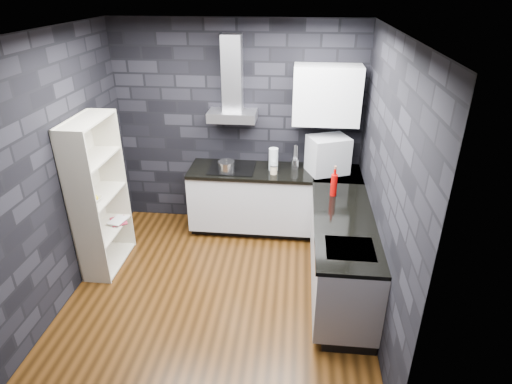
% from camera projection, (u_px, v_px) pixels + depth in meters
% --- Properties ---
extents(ground, '(3.20, 3.20, 0.00)m').
position_uv_depth(ground, '(221.00, 289.00, 4.76)').
color(ground, '#42250C').
extents(ceiling, '(3.20, 3.20, 0.00)m').
position_uv_depth(ceiling, '(209.00, 32.00, 3.56)').
color(ceiling, silver).
extents(wall_back, '(3.20, 0.05, 2.70)m').
position_uv_depth(wall_back, '(239.00, 127.00, 5.61)').
color(wall_back, black).
rests_on(wall_back, ground).
extents(wall_front, '(3.20, 0.05, 2.70)m').
position_uv_depth(wall_front, '(168.00, 285.00, 2.72)').
color(wall_front, black).
rests_on(wall_front, ground).
extents(wall_left, '(0.05, 3.20, 2.70)m').
position_uv_depth(wall_left, '(57.00, 172.00, 4.31)').
color(wall_left, black).
rests_on(wall_left, ground).
extents(wall_right, '(0.05, 3.20, 2.70)m').
position_uv_depth(wall_right, '(386.00, 186.00, 4.01)').
color(wall_right, black).
rests_on(wall_right, ground).
extents(toekick_back, '(2.18, 0.50, 0.10)m').
position_uv_depth(toekick_back, '(273.00, 225.00, 5.89)').
color(toekick_back, black).
rests_on(toekick_back, ground).
extents(toekick_right, '(0.50, 1.78, 0.10)m').
position_uv_depth(toekick_right, '(342.00, 287.00, 4.71)').
color(toekick_right, black).
rests_on(toekick_right, ground).
extents(counter_back_cab, '(2.20, 0.60, 0.76)m').
position_uv_depth(counter_back_cab, '(274.00, 199.00, 5.66)').
color(counter_back_cab, '#B8B8BC').
rests_on(counter_back_cab, ground).
extents(counter_right_cab, '(0.60, 1.80, 0.76)m').
position_uv_depth(counter_right_cab, '(342.00, 255.00, 4.52)').
color(counter_right_cab, '#B8B8BC').
rests_on(counter_right_cab, ground).
extents(counter_back_top, '(2.20, 0.62, 0.04)m').
position_uv_depth(counter_back_top, '(274.00, 172.00, 5.47)').
color(counter_back_top, black).
rests_on(counter_back_top, counter_back_cab).
extents(counter_right_top, '(0.62, 1.80, 0.04)m').
position_uv_depth(counter_right_top, '(344.00, 222.00, 4.34)').
color(counter_right_top, black).
rests_on(counter_right_top, counter_right_cab).
extents(counter_corner_top, '(0.62, 0.62, 0.04)m').
position_uv_depth(counter_corner_top, '(337.00, 174.00, 5.41)').
color(counter_corner_top, black).
rests_on(counter_corner_top, counter_right_cab).
extents(hood_body, '(0.60, 0.34, 0.12)m').
position_uv_depth(hood_body, '(232.00, 116.00, 5.34)').
color(hood_body, '#BCBCC0').
rests_on(hood_body, wall_back).
extents(hood_chimney, '(0.24, 0.20, 0.90)m').
position_uv_depth(hood_chimney, '(232.00, 73.00, 5.18)').
color(hood_chimney, '#BCBCC0').
rests_on(hood_chimney, hood_body).
extents(upper_cabinet, '(0.80, 0.35, 0.70)m').
position_uv_depth(upper_cabinet, '(327.00, 95.00, 5.10)').
color(upper_cabinet, silver).
rests_on(upper_cabinet, wall_back).
extents(cooktop, '(0.58, 0.50, 0.01)m').
position_uv_depth(cooktop, '(232.00, 168.00, 5.52)').
color(cooktop, black).
rests_on(cooktop, counter_back_top).
extents(sink_rim, '(0.44, 0.40, 0.01)m').
position_uv_depth(sink_rim, '(350.00, 249.00, 3.89)').
color(sink_rim, '#BCBCC0').
rests_on(sink_rim, counter_right_top).
extents(pot, '(0.25, 0.25, 0.12)m').
position_uv_depth(pot, '(226.00, 167.00, 5.38)').
color(pot, '#BCBCC1').
rests_on(pot, cooktop).
extents(glass_vase, '(0.14, 0.14, 0.29)m').
position_uv_depth(glass_vase, '(273.00, 159.00, 5.42)').
color(glass_vase, silver).
rests_on(glass_vase, counter_back_top).
extents(storage_jar, '(0.11, 0.11, 0.11)m').
position_uv_depth(storage_jar, '(274.00, 170.00, 5.35)').
color(storage_jar, beige).
rests_on(storage_jar, counter_back_top).
extents(utensil_crock, '(0.13, 0.13, 0.13)m').
position_uv_depth(utensil_crock, '(295.00, 164.00, 5.49)').
color(utensil_crock, '#BCBCC1').
rests_on(utensil_crock, counter_back_top).
extents(appliance_garage, '(0.58, 0.52, 0.47)m').
position_uv_depth(appliance_garage, '(328.00, 155.00, 5.33)').
color(appliance_garage, '#B4B8BD').
rests_on(appliance_garage, counter_back_top).
extents(red_bottle, '(0.08, 0.08, 0.25)m').
position_uv_depth(red_bottle, '(334.00, 185.00, 4.78)').
color(red_bottle, '#A90605').
rests_on(red_bottle, counter_right_top).
extents(bookshelf, '(0.45, 0.84, 1.80)m').
position_uv_depth(bookshelf, '(99.00, 196.00, 4.81)').
color(bookshelf, beige).
rests_on(bookshelf, ground).
extents(fruit_bowl, '(0.24, 0.24, 0.05)m').
position_uv_depth(fruit_bowl, '(93.00, 200.00, 4.66)').
color(fruit_bowl, white).
rests_on(fruit_bowl, bookshelf).
extents(book_red, '(0.16, 0.11, 0.24)m').
position_uv_depth(book_red, '(110.00, 215.00, 5.09)').
color(book_red, maroon).
rests_on(book_red, bookshelf).
extents(book_second, '(0.17, 0.06, 0.23)m').
position_uv_depth(book_second, '(111.00, 212.00, 5.12)').
color(book_second, '#B2B2B2').
rests_on(book_second, bookshelf).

